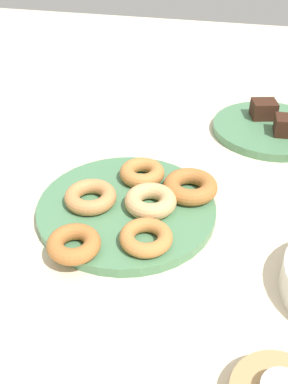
{
  "coord_description": "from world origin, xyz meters",
  "views": [
    {
      "loc": [
        0.55,
        0.16,
        0.46
      ],
      "look_at": [
        0.0,
        0.03,
        0.05
      ],
      "focal_mm": 40.79,
      "sensor_mm": 36.0,
      "label": 1
    }
  ],
  "objects_px": {
    "cake_plate": "(270,129)",
    "brownie_near": "(264,109)",
    "donut_0": "(74,244)",
    "donut_4": "(150,201)",
    "donut_2": "(190,186)",
    "brownie_far": "(288,126)",
    "donut_plate": "(127,208)",
    "donut_1": "(91,197)",
    "donut_5": "(142,173)",
    "donut_3": "(146,237)"
  },
  "relations": [
    {
      "from": "donut_5",
      "to": "donut_2",
      "type": "bearing_deg",
      "value": 75.54
    },
    {
      "from": "donut_plate",
      "to": "donut_2",
      "type": "relative_size",
      "value": 3.21
    },
    {
      "from": "cake_plate",
      "to": "brownie_near",
      "type": "bearing_deg",
      "value": -153.43
    },
    {
      "from": "donut_0",
      "to": "donut_4",
      "type": "height_order",
      "value": "donut_4"
    },
    {
      "from": "donut_4",
      "to": "brownie_near",
      "type": "relative_size",
      "value": 1.62
    },
    {
      "from": "donut_1",
      "to": "donut_4",
      "type": "relative_size",
      "value": 1.01
    },
    {
      "from": "donut_4",
      "to": "cake_plate",
      "type": "height_order",
      "value": "donut_4"
    },
    {
      "from": "donut_5",
      "to": "brownie_far",
      "type": "relative_size",
      "value": 1.53
    },
    {
      "from": "donut_plate",
      "to": "cake_plate",
      "type": "relative_size",
      "value": 1.19
    },
    {
      "from": "donut_0",
      "to": "donut_1",
      "type": "distance_m",
      "value": 0.11
    },
    {
      "from": "donut_1",
      "to": "donut_3",
      "type": "relative_size",
      "value": 1.09
    },
    {
      "from": "donut_5",
      "to": "brownie_far",
      "type": "xyz_separation_m",
      "value": [
        -0.23,
        0.26,
        0.01
      ]
    },
    {
      "from": "donut_plate",
      "to": "donut_3",
      "type": "height_order",
      "value": "donut_3"
    },
    {
      "from": "donut_1",
      "to": "cake_plate",
      "type": "bearing_deg",
      "value": 140.55
    },
    {
      "from": "donut_1",
      "to": "donut_2",
      "type": "height_order",
      "value": "donut_2"
    },
    {
      "from": "brownie_far",
      "to": "donut_1",
      "type": "bearing_deg",
      "value": -44.97
    },
    {
      "from": "donut_4",
      "to": "cake_plate",
      "type": "bearing_deg",
      "value": 150.92
    },
    {
      "from": "brownie_far",
      "to": "cake_plate",
      "type": "bearing_deg",
      "value": -135.0
    },
    {
      "from": "donut_2",
      "to": "donut_0",
      "type": "bearing_deg",
      "value": -38.58
    },
    {
      "from": "donut_0",
      "to": "cake_plate",
      "type": "height_order",
      "value": "donut_0"
    },
    {
      "from": "cake_plate",
      "to": "donut_3",
      "type": "bearing_deg",
      "value": -22.73
    },
    {
      "from": "donut_5",
      "to": "brownie_near",
      "type": "xyz_separation_m",
      "value": [
        -0.3,
        0.21,
        0.01
      ]
    },
    {
      "from": "cake_plate",
      "to": "brownie_near",
      "type": "height_order",
      "value": "brownie_near"
    },
    {
      "from": "donut_2",
      "to": "brownie_far",
      "type": "bearing_deg",
      "value": 147.18
    },
    {
      "from": "donut_1",
      "to": "donut_3",
      "type": "height_order",
      "value": "donut_1"
    },
    {
      "from": "donut_2",
      "to": "donut_5",
      "type": "relative_size",
      "value": 1.15
    },
    {
      "from": "donut_0",
      "to": "brownie_far",
      "type": "height_order",
      "value": "brownie_far"
    },
    {
      "from": "donut_5",
      "to": "brownie_near",
      "type": "relative_size",
      "value": 1.53
    },
    {
      "from": "donut_1",
      "to": "cake_plate",
      "type": "relative_size",
      "value": 0.35
    },
    {
      "from": "donut_3",
      "to": "donut_plate",
      "type": "bearing_deg",
      "value": -147.69
    },
    {
      "from": "donut_3",
      "to": "donut_4",
      "type": "distance_m",
      "value": 0.08
    },
    {
      "from": "donut_2",
      "to": "donut_4",
      "type": "height_order",
      "value": "same"
    },
    {
      "from": "donut_plate",
      "to": "donut_0",
      "type": "distance_m",
      "value": 0.13
    },
    {
      "from": "donut_0",
      "to": "donut_1",
      "type": "xyz_separation_m",
      "value": [
        -0.11,
        -0.01,
        0.0
      ]
    },
    {
      "from": "donut_plate",
      "to": "brownie_far",
      "type": "height_order",
      "value": "brownie_far"
    },
    {
      "from": "donut_0",
      "to": "donut_2",
      "type": "xyz_separation_m",
      "value": [
        -0.18,
        0.14,
        0.0
      ]
    },
    {
      "from": "cake_plate",
      "to": "donut_5",
      "type": "bearing_deg",
      "value": -40.31
    },
    {
      "from": "cake_plate",
      "to": "brownie_near",
      "type": "distance_m",
      "value": 0.05
    },
    {
      "from": "brownie_near",
      "to": "brownie_far",
      "type": "height_order",
      "value": "same"
    },
    {
      "from": "donut_5",
      "to": "donut_plate",
      "type": "bearing_deg",
      "value": -5.67
    },
    {
      "from": "brownie_near",
      "to": "brownie_far",
      "type": "xyz_separation_m",
      "value": [
        0.07,
        0.05,
        0.0
      ]
    },
    {
      "from": "donut_3",
      "to": "brownie_near",
      "type": "bearing_deg",
      "value": 160.97
    },
    {
      "from": "donut_plate",
      "to": "donut_4",
      "type": "bearing_deg",
      "value": 88.66
    },
    {
      "from": "donut_3",
      "to": "cake_plate",
      "type": "relative_size",
      "value": 0.32
    },
    {
      "from": "donut_plate",
      "to": "brownie_near",
      "type": "relative_size",
      "value": 5.68
    },
    {
      "from": "donut_1",
      "to": "brownie_near",
      "type": "height_order",
      "value": "brownie_near"
    },
    {
      "from": "donut_0",
      "to": "donut_2",
      "type": "bearing_deg",
      "value": 141.42
    },
    {
      "from": "donut_0",
      "to": "donut_2",
      "type": "height_order",
      "value": "donut_2"
    },
    {
      "from": "donut_plate",
      "to": "donut_1",
      "type": "height_order",
      "value": "donut_1"
    },
    {
      "from": "donut_1",
      "to": "brownie_near",
      "type": "bearing_deg",
      "value": 145.16
    }
  ]
}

